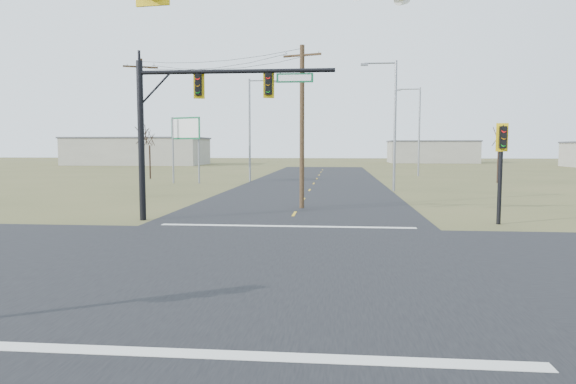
# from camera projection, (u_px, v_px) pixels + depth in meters

# --- Properties ---
(ground) EXTENTS (320.00, 320.00, 0.00)m
(ground) POSITION_uv_depth(u_px,v_px,m) (264.00, 262.00, 16.62)
(ground) COLOR brown
(ground) RESTS_ON ground
(road_ew) EXTENTS (160.00, 14.00, 0.02)m
(road_ew) POSITION_uv_depth(u_px,v_px,m) (264.00, 262.00, 16.62)
(road_ew) COLOR black
(road_ew) RESTS_ON ground
(road_ns) EXTENTS (14.00, 160.00, 0.02)m
(road_ns) POSITION_uv_depth(u_px,v_px,m) (264.00, 262.00, 16.62)
(road_ns) COLOR black
(road_ns) RESTS_ON ground
(stop_bar_near) EXTENTS (12.00, 0.40, 0.01)m
(stop_bar_near) POSITION_uv_depth(u_px,v_px,m) (204.00, 354.00, 9.18)
(stop_bar_near) COLOR silver
(stop_bar_near) RESTS_ON road_ns
(stop_bar_far) EXTENTS (12.00, 0.40, 0.01)m
(stop_bar_far) POSITION_uv_depth(u_px,v_px,m) (286.00, 226.00, 24.06)
(stop_bar_far) COLOR silver
(stop_bar_far) RESTS_ON road_ns
(mast_arm_near) EXTENTS (11.28, 0.46, 7.79)m
(mast_arm_near) POSITION_uv_depth(u_px,v_px,m) (452.00, 13.00, 7.35)
(mast_arm_near) COLOR black
(mast_arm_near) RESTS_ON ground
(mast_arm_far) EXTENTS (9.92, 0.56, 8.03)m
(mast_arm_far) POSITION_uv_depth(u_px,v_px,m) (194.00, 107.00, 25.51)
(mast_arm_far) COLOR black
(mast_arm_far) RESTS_ON ground
(pedestal_signal_ne) EXTENTS (0.59, 0.52, 4.89)m
(pedestal_signal_ne) POSITION_uv_depth(u_px,v_px,m) (502.00, 152.00, 24.45)
(pedestal_signal_ne) COLOR black
(pedestal_signal_ne) RESTS_ON ground
(utility_pole_near) EXTENTS (2.32, 0.83, 9.79)m
(utility_pole_near) POSITION_uv_depth(u_px,v_px,m) (302.00, 125.00, 30.88)
(utility_pole_near) COLOR #4C3820
(utility_pole_near) RESTS_ON ground
(utility_pole_far) EXTENTS (2.33, 1.15, 10.25)m
(utility_pole_far) POSITION_uv_depth(u_px,v_px,m) (142.00, 126.00, 38.33)
(utility_pole_far) COLOR #4C3820
(utility_pole_far) RESTS_ON ground
(highway_sign) EXTENTS (3.40, 1.39, 6.79)m
(highway_sign) POSITION_uv_depth(u_px,v_px,m) (186.00, 137.00, 52.64)
(highway_sign) COLOR gray
(highway_sign) RESTS_ON ground
(streetlight_a) EXTENTS (3.04, 0.31, 10.94)m
(streetlight_a) POSITION_uv_depth(u_px,v_px,m) (392.00, 118.00, 43.18)
(streetlight_a) COLOR gray
(streetlight_a) RESTS_ON ground
(streetlight_b) EXTENTS (3.16, 0.44, 11.29)m
(streetlight_b) POSITION_uv_depth(u_px,v_px,m) (417.00, 127.00, 65.52)
(streetlight_b) COLOR gray
(streetlight_b) RESTS_ON ground
(streetlight_c) EXTENTS (3.09, 0.44, 11.05)m
(streetlight_c) POSITION_uv_depth(u_px,v_px,m) (252.00, 124.00, 55.45)
(streetlight_c) COLOR gray
(streetlight_c) RESTS_ON ground
(bare_tree_a) EXTENTS (3.19, 3.19, 6.26)m
(bare_tree_a) POSITION_uv_depth(u_px,v_px,m) (142.00, 134.00, 46.52)
(bare_tree_a) COLOR black
(bare_tree_a) RESTS_ON ground
(bare_tree_b) EXTENTS (3.04, 3.04, 6.05)m
(bare_tree_b) POSITION_uv_depth(u_px,v_px,m) (149.00, 138.00, 60.31)
(bare_tree_b) COLOR black
(bare_tree_b) RESTS_ON ground
(bare_tree_c) EXTENTS (3.38, 3.38, 6.15)m
(bare_tree_c) POSITION_uv_depth(u_px,v_px,m) (499.00, 137.00, 53.15)
(bare_tree_c) COLOR black
(bare_tree_c) RESTS_ON ground
(warehouse_left) EXTENTS (28.00, 14.00, 5.50)m
(warehouse_left) POSITION_uv_depth(u_px,v_px,m) (138.00, 152.00, 109.42)
(warehouse_left) COLOR #9F9B8D
(warehouse_left) RESTS_ON ground
(warehouse_mid) EXTENTS (20.00, 12.00, 5.00)m
(warehouse_mid) POSITION_uv_depth(u_px,v_px,m) (432.00, 152.00, 123.13)
(warehouse_mid) COLOR #9F9B8D
(warehouse_mid) RESTS_ON ground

